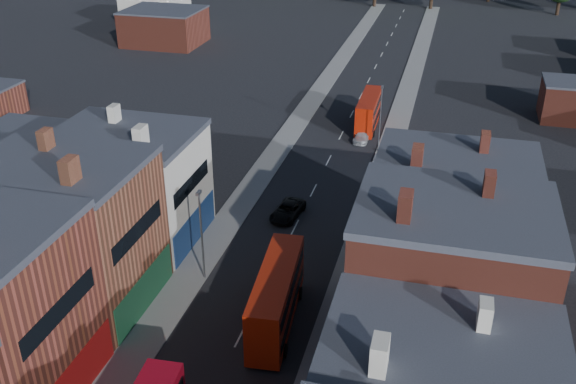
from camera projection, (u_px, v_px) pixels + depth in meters
The scene contains 8 objects.
pavement_west at pixel (260, 175), 70.78m from camera, with size 3.00×200.00×0.12m, color gray.
pavement_east at pixel (377, 189), 67.83m from camera, with size 3.00×200.00×0.12m, color gray.
lamp_post_2 at pixel (201, 230), 51.16m from camera, with size 0.25×0.70×8.12m.
lamp_post_3 at pixel (380, 115), 74.61m from camera, with size 0.25×0.70×8.12m.
bus_1 at pixel (276, 296), 46.93m from camera, with size 3.39×10.88×4.63m.
bus_2 at pixel (369, 111), 82.76m from camera, with size 2.56×9.78×4.21m.
car_2 at pixel (288, 211), 62.29m from camera, with size 2.29×4.97×1.38m, color black.
car_3 at pixel (362, 136), 79.55m from camera, with size 1.74×4.27×1.24m, color #B8B8B8.
Camera 1 is at (12.76, -10.93, 30.72)m, focal length 40.00 mm.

